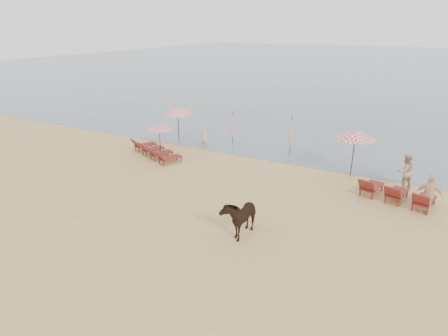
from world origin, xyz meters
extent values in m
plane|color=tan|center=(0.00, 0.00, 0.00)|extent=(120.00, 120.00, 0.00)
cube|color=#51606B|center=(0.00, 80.00, 0.00)|extent=(160.00, 140.00, 0.06)
cube|color=maroon|center=(-7.64, 8.08, 0.35)|extent=(1.15, 1.53, 0.08)
cube|color=maroon|center=(-7.94, 7.40, 0.62)|extent=(0.77, 0.68, 0.61)
cube|color=maroon|center=(-6.64, 7.63, 0.35)|extent=(1.15, 1.53, 0.08)
cube|color=maroon|center=(-6.94, 6.95, 0.62)|extent=(0.77, 0.68, 0.61)
cube|color=maroon|center=(-5.64, 7.19, 0.35)|extent=(1.15, 1.53, 0.08)
cube|color=maroon|center=(-5.95, 6.51, 0.62)|extent=(0.77, 0.68, 0.61)
cube|color=maroon|center=(-4.65, 6.75, 0.35)|extent=(1.15, 1.53, 0.08)
cube|color=maroon|center=(-4.95, 6.07, 0.62)|extent=(0.77, 0.68, 0.61)
cube|color=maroon|center=(6.88, 7.85, 0.39)|extent=(1.05, 1.67, 0.09)
cube|color=maroon|center=(6.69, 7.04, 0.70)|extent=(0.81, 0.66, 0.68)
cube|color=maroon|center=(8.07, 7.58, 0.39)|extent=(1.05, 1.67, 0.09)
cube|color=maroon|center=(7.88, 6.77, 0.70)|extent=(0.81, 0.66, 0.68)
cube|color=maroon|center=(9.25, 7.31, 0.39)|extent=(1.05, 1.67, 0.09)
cube|color=maroon|center=(9.07, 6.50, 0.70)|extent=(0.81, 0.66, 0.68)
cylinder|color=black|center=(-6.21, 7.84, 0.95)|extent=(0.04, 0.04, 1.90)
cone|color=red|center=(-6.21, 7.84, 1.86)|extent=(1.82, 1.82, 0.39)
sphere|color=black|center=(-6.21, 7.84, 2.03)|extent=(0.07, 0.07, 0.07)
cylinder|color=black|center=(-6.78, 10.80, 1.20)|extent=(0.06, 0.06, 2.39)
cone|color=red|center=(-6.78, 10.80, 2.34)|extent=(2.11, 2.15, 0.72)
sphere|color=black|center=(-6.78, 10.80, 2.56)|extent=(0.09, 0.09, 0.09)
cylinder|color=black|center=(5.52, 9.83, 1.23)|extent=(0.05, 0.05, 2.47)
cone|color=red|center=(5.52, 9.83, 2.41)|extent=(2.19, 2.19, 0.49)
sphere|color=black|center=(5.52, 9.83, 2.63)|extent=(0.09, 0.09, 0.09)
cylinder|color=black|center=(-3.01, 12.02, 1.19)|extent=(0.05, 0.05, 2.39)
cone|color=red|center=(-3.01, 12.02, 1.48)|extent=(0.29, 0.29, 1.79)
cylinder|color=black|center=(1.24, 11.94, 1.26)|extent=(0.05, 0.05, 2.52)
cone|color=red|center=(1.24, 11.94, 1.56)|extent=(0.31, 0.31, 1.89)
imported|color=black|center=(2.68, 1.30, 0.82)|extent=(0.95, 1.96, 1.63)
imported|color=#DBA589|center=(-4.23, 10.17, 0.78)|extent=(0.64, 0.50, 1.57)
imported|color=tan|center=(8.22, 9.36, 0.92)|extent=(1.13, 1.11, 1.83)
imported|color=#E3B38E|center=(9.35, 6.71, 0.93)|extent=(1.10, 0.48, 1.85)
camera|label=1|loc=(8.34, -10.77, 7.99)|focal=30.00mm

